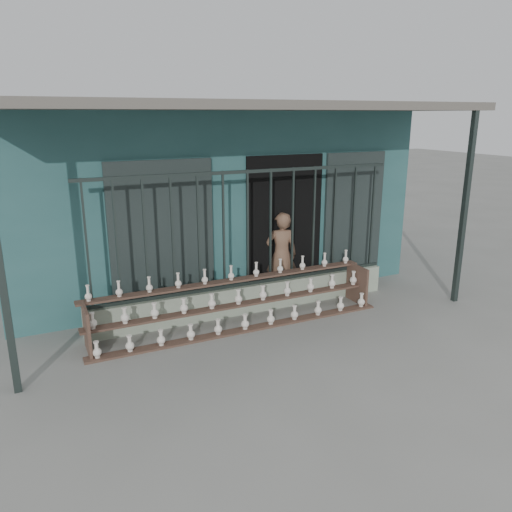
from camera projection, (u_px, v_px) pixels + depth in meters
name	position (u px, v px, depth m)	size (l,w,h in m)	color
ground	(287.00, 344.00, 6.83)	(60.00, 60.00, 0.00)	slate
workshop_building	(188.00, 187.00, 10.07)	(7.40, 6.60, 3.21)	#295757
parapet_wall	(248.00, 298.00, 7.90)	(5.00, 0.20, 0.45)	#98A68E
security_fence	(248.00, 229.00, 7.59)	(5.00, 0.04, 1.80)	#283330
shelf_rack	(238.00, 302.00, 7.37)	(4.50, 0.68, 0.85)	brown
elderly_woman	(281.00, 255.00, 8.43)	(0.54, 0.35, 1.48)	brown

